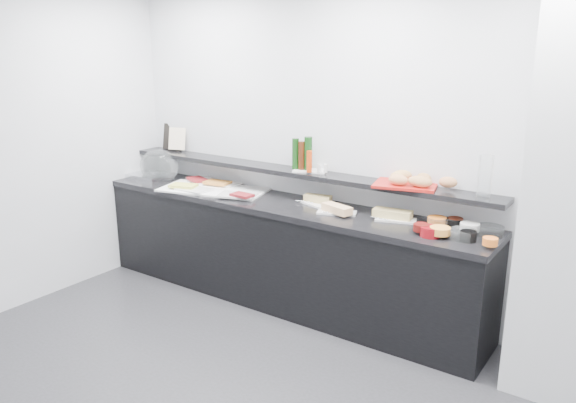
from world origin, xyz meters
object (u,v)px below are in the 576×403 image
Objects in this scene: condiment_tray at (310,171)px; carafe at (485,177)px; sandwich_plate_mid at (337,213)px; framed_print at (173,137)px; cloche_base at (148,176)px; bread_tray at (405,185)px.

condiment_tray is 1.46m from carafe.
sandwich_plate_mid is 1.17× the size of framed_print.
condiment_tray is at bearing -16.29° from framed_print.
bread_tray is (2.65, 0.19, 0.24)m from cloche_base.
sandwich_plate_mid is 0.57m from bread_tray.
framed_print is 2.61m from bread_tray.
cloche_base is 2.17m from sandwich_plate_mid.
framed_print is (0.05, 0.32, 0.36)m from cloche_base.
cloche_base reaches higher than sandwich_plate_mid.
framed_print reaches higher than sandwich_plate_mid.
framed_print is 3.19m from carafe.
framed_print is at bearing 149.00° from sandwich_plate_mid.
bread_tray is at bearing 4.25° from cloche_base.
framed_print is 0.94× the size of condiment_tray.
sandwich_plate_mid is 1.01× the size of carafe.
condiment_tray is (1.73, -0.10, -0.12)m from framed_print.
carafe reaches higher than framed_print.
bread_tray is (0.48, 0.19, 0.25)m from sandwich_plate_mid.
bread_tray is at bearing -15.76° from framed_print.
carafe reaches higher than bread_tray.
condiment_tray is (-0.39, 0.22, 0.25)m from sandwich_plate_mid.
cloche_base is 3.26m from carafe.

